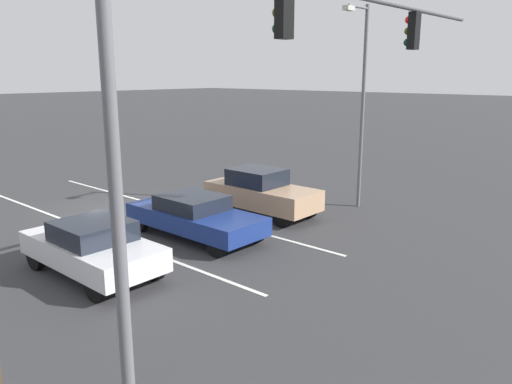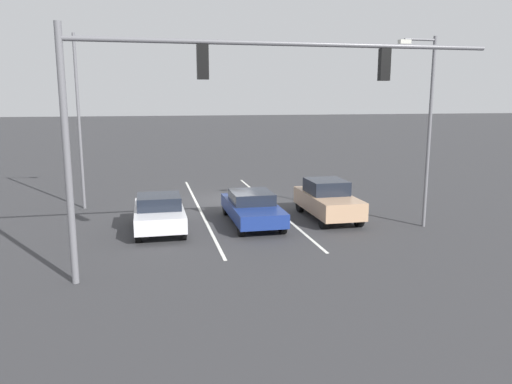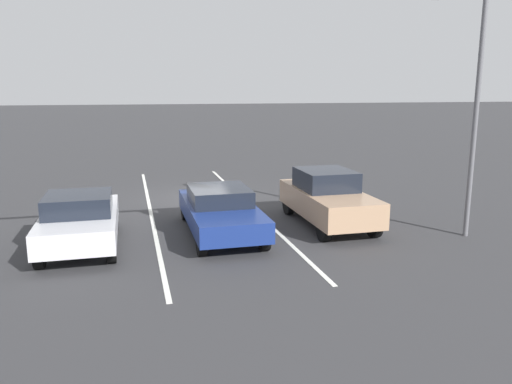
# 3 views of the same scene
# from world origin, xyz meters

# --- Properties ---
(ground_plane) EXTENTS (240.00, 240.00, 0.00)m
(ground_plane) POSITION_xyz_m (0.00, 0.00, 0.00)
(ground_plane) COLOR #333335
(lane_stripe_left_divider) EXTENTS (0.12, 15.55, 0.01)m
(lane_stripe_left_divider) POSITION_xyz_m (-1.75, 1.78, 0.01)
(lane_stripe_left_divider) COLOR silver
(lane_stripe_left_divider) RESTS_ON ground_plane
(lane_stripe_center_divider) EXTENTS (0.12, 15.55, 0.01)m
(lane_stripe_center_divider) POSITION_xyz_m (1.75, 1.78, 0.01)
(lane_stripe_center_divider) COLOR silver
(lane_stripe_center_divider) RESTS_ON ground_plane
(car_tan_leftlane_front) EXTENTS (1.78, 4.32, 1.68)m
(car_tan_leftlane_front) POSITION_xyz_m (-3.49, 4.85, 0.84)
(car_tan_leftlane_front) COLOR tan
(car_tan_leftlane_front) RESTS_ON ground_plane
(car_navy_midlane_front) EXTENTS (1.89, 4.79, 1.34)m
(car_navy_midlane_front) POSITION_xyz_m (-0.11, 4.98, 0.70)
(car_navy_midlane_front) COLOR navy
(car_navy_midlane_front) RESTS_ON ground_plane
(car_silver_rightlane_front) EXTENTS (1.88, 4.16, 1.46)m
(car_silver_rightlane_front) POSITION_xyz_m (3.71, 5.35, 0.76)
(car_silver_rightlane_front) COLOR silver
(car_silver_rightlane_front) RESTS_ON ground_plane
(traffic_signal_gantry) EXTENTS (12.69, 0.37, 7.15)m
(traffic_signal_gantry) POSITION_xyz_m (2.40, 10.54, 5.32)
(traffic_signal_gantry) COLOR slate
(traffic_signal_gantry) RESTS_ON ground_plane
(street_lamp_left_shoulder) EXTENTS (1.57, 0.24, 7.51)m
(street_lamp_left_shoulder) POSITION_xyz_m (-6.71, 6.98, 4.31)
(street_lamp_left_shoulder) COLOR slate
(street_lamp_left_shoulder) RESTS_ON ground_plane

